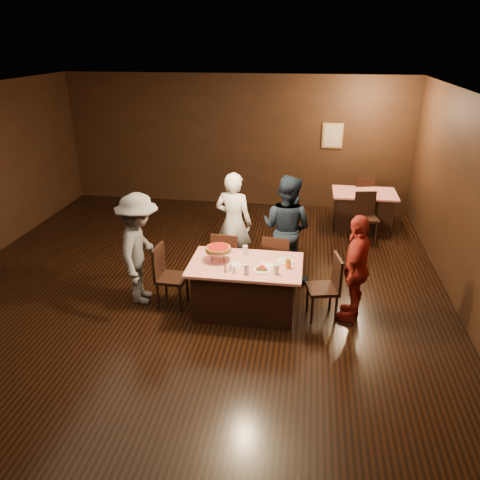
# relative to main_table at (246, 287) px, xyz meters

# --- Properties ---
(room) EXTENTS (10.00, 10.04, 3.02)m
(room) POSITION_rel_main_table_xyz_m (-0.90, -0.15, 1.75)
(room) COLOR black
(room) RESTS_ON ground
(main_table) EXTENTS (1.60, 1.00, 0.77)m
(main_table) POSITION_rel_main_table_xyz_m (0.00, 0.00, 0.00)
(main_table) COLOR red
(main_table) RESTS_ON ground
(back_table) EXTENTS (1.30, 0.90, 0.77)m
(back_table) POSITION_rel_main_table_xyz_m (1.99, 3.66, 0.00)
(back_table) COLOR red
(back_table) RESTS_ON ground
(chair_far_left) EXTENTS (0.45, 0.45, 0.95)m
(chair_far_left) POSITION_rel_main_table_xyz_m (-0.40, 0.75, 0.09)
(chair_far_left) COLOR black
(chair_far_left) RESTS_ON ground
(chair_far_right) EXTENTS (0.47, 0.47, 0.95)m
(chair_far_right) POSITION_rel_main_table_xyz_m (0.40, 0.75, 0.09)
(chair_far_right) COLOR black
(chair_far_right) RESTS_ON ground
(chair_end_left) EXTENTS (0.44, 0.44, 0.95)m
(chair_end_left) POSITION_rel_main_table_xyz_m (-1.10, 0.00, 0.09)
(chair_end_left) COLOR black
(chair_end_left) RESTS_ON ground
(chair_end_right) EXTENTS (0.50, 0.50, 0.95)m
(chair_end_right) POSITION_rel_main_table_xyz_m (1.10, 0.00, 0.09)
(chair_end_right) COLOR black
(chair_end_right) RESTS_ON ground
(chair_back_near) EXTENTS (0.49, 0.49, 0.95)m
(chair_back_near) POSITION_rel_main_table_xyz_m (1.99, 2.96, 0.09)
(chair_back_near) COLOR black
(chair_back_near) RESTS_ON ground
(chair_back_far) EXTENTS (0.51, 0.51, 0.95)m
(chair_back_far) POSITION_rel_main_table_xyz_m (1.99, 4.26, 0.09)
(chair_back_far) COLOR black
(chair_back_far) RESTS_ON ground
(diner_white_jacket) EXTENTS (0.71, 0.54, 1.74)m
(diner_white_jacket) POSITION_rel_main_table_xyz_m (-0.38, 1.29, 0.49)
(diner_white_jacket) COLOR white
(diner_white_jacket) RESTS_ON ground
(diner_navy_hoodie) EXTENTS (1.06, 0.96, 1.77)m
(diner_navy_hoodie) POSITION_rel_main_table_xyz_m (0.51, 1.13, 0.50)
(diner_navy_hoodie) COLOR #162031
(diner_navy_hoodie) RESTS_ON ground
(diner_grey_knit) EXTENTS (0.74, 1.16, 1.70)m
(diner_grey_knit) POSITION_rel_main_table_xyz_m (-1.59, 0.08, 0.47)
(diner_grey_knit) COLOR slate
(diner_grey_knit) RESTS_ON ground
(diner_red_shirt) EXTENTS (0.62, 0.99, 1.56)m
(diner_red_shirt) POSITION_rel_main_table_xyz_m (1.54, 0.07, 0.40)
(diner_red_shirt) COLOR #AD2B21
(diner_red_shirt) RESTS_ON ground
(pizza_stand) EXTENTS (0.38, 0.38, 0.22)m
(pizza_stand) POSITION_rel_main_table_xyz_m (-0.40, 0.05, 0.57)
(pizza_stand) COLOR black
(pizza_stand) RESTS_ON main_table
(plate_with_slice) EXTENTS (0.25, 0.25, 0.06)m
(plate_with_slice) POSITION_rel_main_table_xyz_m (0.25, -0.18, 0.41)
(plate_with_slice) COLOR white
(plate_with_slice) RESTS_ON main_table
(plate_empty) EXTENTS (0.25, 0.25, 0.01)m
(plate_empty) POSITION_rel_main_table_xyz_m (0.55, 0.15, 0.39)
(plate_empty) COLOR white
(plate_empty) RESTS_ON main_table
(glass_front_left) EXTENTS (0.08, 0.08, 0.14)m
(glass_front_left) POSITION_rel_main_table_xyz_m (0.05, -0.30, 0.46)
(glass_front_left) COLOR silver
(glass_front_left) RESTS_ON main_table
(glass_front_right) EXTENTS (0.08, 0.08, 0.14)m
(glass_front_right) POSITION_rel_main_table_xyz_m (0.45, -0.25, 0.46)
(glass_front_right) COLOR silver
(glass_front_right) RESTS_ON main_table
(glass_amber) EXTENTS (0.08, 0.08, 0.14)m
(glass_amber) POSITION_rel_main_table_xyz_m (0.60, -0.05, 0.46)
(glass_amber) COLOR #BF7F26
(glass_amber) RESTS_ON main_table
(glass_back) EXTENTS (0.08, 0.08, 0.14)m
(glass_back) POSITION_rel_main_table_xyz_m (-0.05, 0.30, 0.46)
(glass_back) COLOR silver
(glass_back) RESTS_ON main_table
(condiments) EXTENTS (0.17, 0.10, 0.09)m
(condiments) POSITION_rel_main_table_xyz_m (-0.18, -0.28, 0.43)
(condiments) COLOR silver
(condiments) RESTS_ON main_table
(napkin_center) EXTENTS (0.19, 0.19, 0.01)m
(napkin_center) POSITION_rel_main_table_xyz_m (0.30, 0.00, 0.39)
(napkin_center) COLOR white
(napkin_center) RESTS_ON main_table
(napkin_left) EXTENTS (0.21, 0.21, 0.01)m
(napkin_left) POSITION_rel_main_table_xyz_m (-0.15, -0.05, 0.39)
(napkin_left) COLOR white
(napkin_left) RESTS_ON main_table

